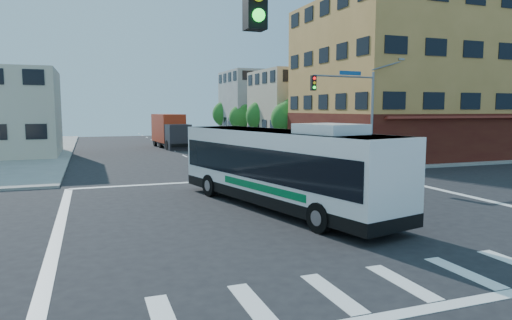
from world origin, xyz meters
name	(u,v)px	position (x,y,z in m)	size (l,w,h in m)	color
ground	(301,212)	(0.00, 0.00, 0.00)	(120.00, 120.00, 0.00)	black
sidewalk_ne	(418,140)	(35.00, 35.00, 0.07)	(50.00, 50.00, 0.15)	gray
corner_building_ne	(408,93)	(19.99, 18.48, 5.89)	(18.10, 15.44, 14.00)	#C88E47
building_east_near	(306,108)	(16.98, 33.98, 4.51)	(12.06, 10.06, 9.00)	tan
building_east_far	(265,105)	(16.98, 47.98, 5.01)	(12.06, 10.06, 10.00)	#9F9F9A
signal_mast_ne	(353,100)	(9.08, 10.62, 4.98)	(7.91, 1.13, 8.07)	gray
signal_mast_sw	(22,61)	(-9.08, -10.64, 4.98)	(7.91, 1.01, 8.07)	gray
street_tree_a	(288,116)	(11.90, 27.92, 3.59)	(3.60, 3.60, 5.53)	#362013
street_tree_b	(262,114)	(11.90, 35.92, 3.75)	(3.80, 3.80, 5.79)	#362013
street_tree_c	(242,116)	(11.90, 43.92, 3.46)	(3.40, 3.40, 5.29)	#362013
street_tree_d	(226,112)	(11.90, 51.92, 3.88)	(4.00, 4.00, 6.03)	#362013
transit_bus	(280,166)	(-0.50, 1.11, 1.87)	(5.68, 13.18, 3.82)	black
box_truck	(171,132)	(0.33, 34.72, 1.84)	(3.26, 8.64, 3.80)	#27262C
parked_car	(281,143)	(11.08, 28.04, 0.77)	(1.82, 4.51, 1.54)	#CCBE4E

